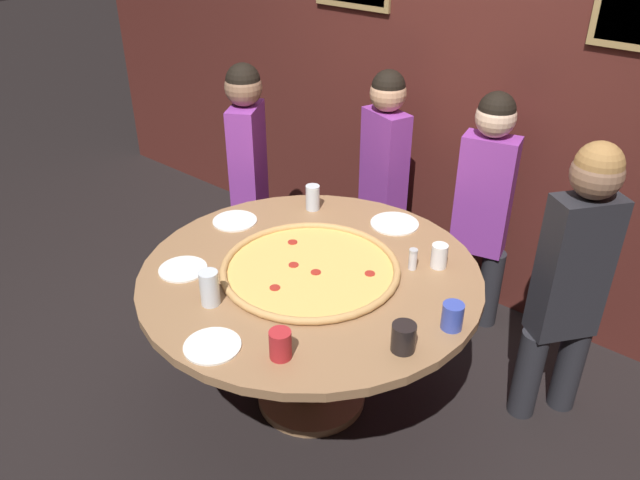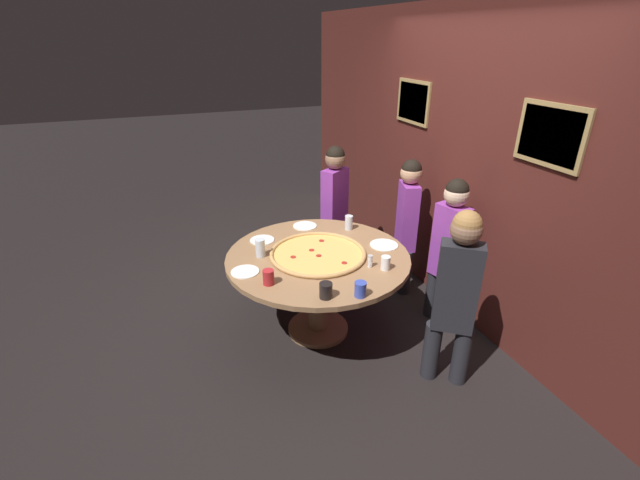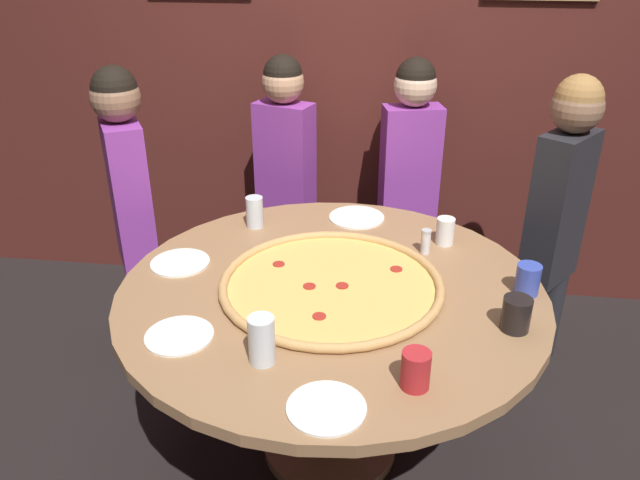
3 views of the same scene
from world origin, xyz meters
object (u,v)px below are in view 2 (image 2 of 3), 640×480
(white_plate_beside_cup, at_px, (262,240))
(drink_cup_centre_back, at_px, (349,222))
(dining_table, at_px, (318,270))
(drink_cup_far_left, at_px, (360,289))
(drink_cup_by_shaker, at_px, (386,263))
(drink_cup_far_right, at_px, (326,290))
(diner_far_left, at_px, (456,291))
(white_plate_far_back, at_px, (305,226))
(white_plate_right_side, at_px, (245,272))
(drink_cup_front_edge, at_px, (268,277))
(diner_far_right, at_px, (335,203))
(condiment_shaker, at_px, (370,261))
(giant_pizza, at_px, (318,253))
(diner_side_right, at_px, (449,245))
(drink_cup_near_right, at_px, (260,248))
(white_plate_near_front, at_px, (384,245))

(white_plate_beside_cup, bearing_deg, drink_cup_centre_back, 85.91)
(dining_table, bearing_deg, drink_cup_far_left, 4.27)
(drink_cup_by_shaker, bearing_deg, drink_cup_far_right, -71.46)
(diner_far_left, bearing_deg, white_plate_far_back, -31.60)
(drink_cup_far_right, bearing_deg, drink_cup_centre_back, 147.20)
(white_plate_far_back, bearing_deg, white_plate_right_side, -48.03)
(drink_cup_front_edge, bearing_deg, drink_cup_far_right, 45.35)
(drink_cup_far_right, distance_m, diner_far_right, 1.70)
(diner_far_left, bearing_deg, drink_cup_by_shaker, -22.97)
(white_plate_right_side, bearing_deg, drink_cup_far_left, 47.33)
(drink_cup_centre_back, bearing_deg, drink_cup_front_edge, -54.98)
(diner_far_left, height_order, diner_far_right, diner_far_right)
(dining_table, distance_m, diner_far_left, 1.12)
(white_plate_beside_cup, xyz_separation_m, diner_far_left, (1.31, 1.01, 0.02))
(dining_table, relative_size, condiment_shaker, 15.18)
(dining_table, bearing_deg, diner_far_right, 149.65)
(white_plate_beside_cup, bearing_deg, drink_cup_far_left, 20.13)
(giant_pizza, relative_size, diner_far_right, 0.57)
(diner_far_left, bearing_deg, dining_table, -15.99)
(drink_cup_by_shaker, relative_size, condiment_shaker, 1.11)
(condiment_shaker, xyz_separation_m, diner_far_left, (0.56, 0.37, -0.02))
(white_plate_right_side, bearing_deg, diner_side_right, 83.00)
(dining_table, height_order, giant_pizza, giant_pizza)
(drink_cup_near_right, xyz_separation_m, white_plate_beside_cup, (-0.28, 0.08, -0.07))
(giant_pizza, xyz_separation_m, diner_far_left, (0.88, 0.66, 0.01))
(drink_cup_centre_back, relative_size, white_plate_far_back, 0.60)
(drink_cup_near_right, distance_m, white_plate_far_back, 0.68)
(drink_cup_far_left, xyz_separation_m, diner_far_right, (-1.61, 0.51, -0.02))
(white_plate_beside_cup, height_order, diner_side_right, diner_side_right)
(drink_cup_front_edge, bearing_deg, white_plate_near_front, 102.71)
(drink_cup_centre_back, bearing_deg, diner_side_right, 44.89)
(white_plate_beside_cup, bearing_deg, drink_cup_front_edge, -10.88)
(drink_cup_centre_back, bearing_deg, drink_cup_far_right, -32.80)
(drink_cup_by_shaker, xyz_separation_m, diner_far_left, (0.48, 0.28, -0.03))
(white_plate_near_front, bearing_deg, white_plate_right_side, -89.33)
(drink_cup_far_right, relative_size, drink_cup_centre_back, 0.84)
(drink_cup_front_edge, height_order, drink_cup_far_right, drink_cup_front_edge)
(white_plate_near_front, bearing_deg, giant_pizza, -94.19)
(drink_cup_far_left, bearing_deg, drink_cup_by_shaker, 127.38)
(drink_cup_far_right, relative_size, diner_far_left, 0.08)
(dining_table, bearing_deg, drink_cup_front_edge, -59.77)
(white_plate_right_side, xyz_separation_m, condiment_shaker, (0.27, 0.90, 0.05))
(drink_cup_by_shaker, distance_m, drink_cup_centre_back, 0.77)
(diner_far_right, bearing_deg, drink_cup_far_left, -137.86)
(condiment_shaker, height_order, diner_far_right, diner_far_right)
(drink_cup_by_shaker, xyz_separation_m, white_plate_right_side, (-0.34, -0.99, -0.05))
(drink_cup_centre_back, distance_m, condiment_shaker, 0.71)
(drink_cup_front_edge, height_order, drink_cup_far_left, drink_cup_front_edge)
(dining_table, height_order, drink_cup_near_right, drink_cup_near_right)
(condiment_shaker, bearing_deg, drink_cup_by_shaker, 49.38)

